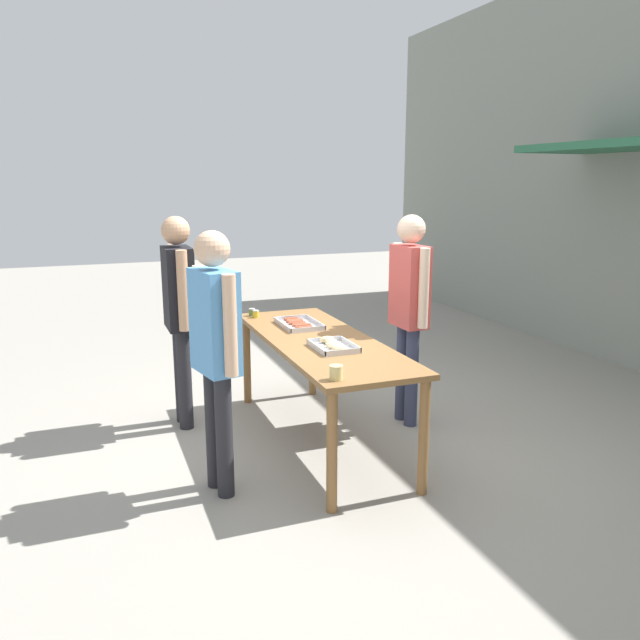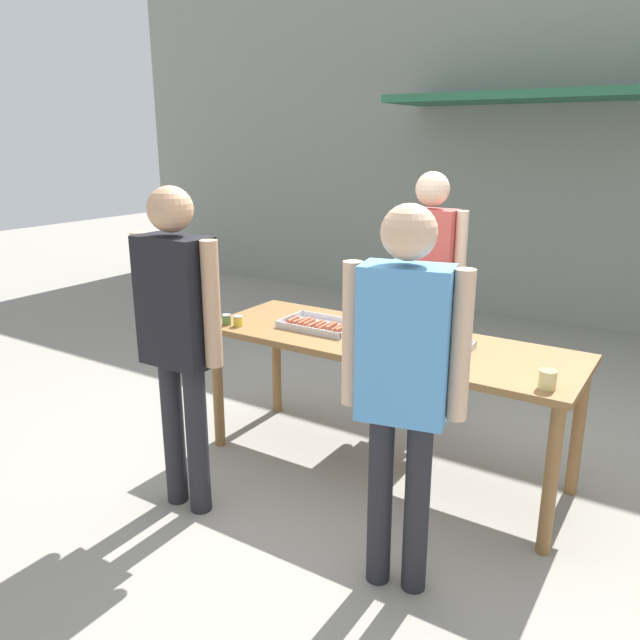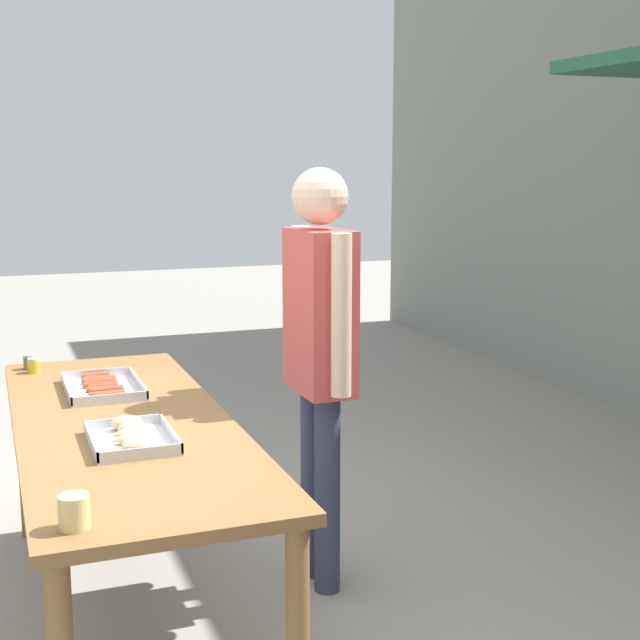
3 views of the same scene
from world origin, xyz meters
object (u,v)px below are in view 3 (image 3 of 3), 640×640
(food_tray_buns, at_px, (132,437))
(condiment_jar_mustard, at_px, (30,362))
(food_tray_sausages, at_px, (103,388))
(beer_cup, at_px, (74,512))
(condiment_jar_ketchup, at_px, (34,365))
(person_server_behind_table, at_px, (320,336))

(food_tray_buns, relative_size, condiment_jar_mustard, 5.67)
(food_tray_sausages, bearing_deg, beer_cup, -9.95)
(condiment_jar_ketchup, height_order, beer_cup, beer_cup)
(food_tray_sausages, bearing_deg, condiment_jar_mustard, -153.55)
(condiment_jar_mustard, bearing_deg, condiment_jar_ketchup, 9.15)
(condiment_jar_ketchup, distance_m, beer_cup, 1.91)
(food_tray_sausages, distance_m, person_server_behind_table, 0.95)
(food_tray_buns, height_order, condiment_jar_ketchup, condiment_jar_ketchup)
(beer_cup, height_order, person_server_behind_table, person_server_behind_table)
(person_server_behind_table, bearing_deg, food_tray_buns, -65.59)
(condiment_jar_mustard, bearing_deg, beer_cup, 0.38)
(food_tray_sausages, xyz_separation_m, condiment_jar_mustard, (-0.54, -0.27, 0.02))
(condiment_jar_ketchup, bearing_deg, food_tray_sausages, 29.22)
(person_server_behind_table, bearing_deg, condiment_jar_mustard, -130.19)
(condiment_jar_ketchup, xyz_separation_m, beer_cup, (1.91, -0.00, 0.01))
(condiment_jar_ketchup, relative_size, beer_cup, 0.74)
(condiment_jar_mustard, distance_m, condiment_jar_ketchup, 0.08)
(beer_cup, relative_size, person_server_behind_table, 0.05)
(person_server_behind_table, bearing_deg, beer_cup, -46.74)
(food_tray_buns, xyz_separation_m, condiment_jar_ketchup, (-1.23, -0.26, 0.01))
(food_tray_buns, distance_m, person_server_behind_table, 0.97)
(condiment_jar_mustard, distance_m, beer_cup, 2.00)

